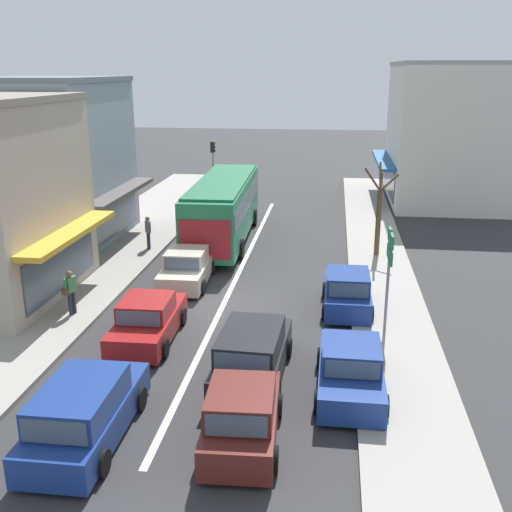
# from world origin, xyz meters

# --- Properties ---
(ground_plane) EXTENTS (140.00, 140.00, 0.00)m
(ground_plane) POSITION_xyz_m (0.00, 0.00, 0.00)
(ground_plane) COLOR #2D2D30
(lane_centre_line) EXTENTS (0.20, 28.00, 0.01)m
(lane_centre_line) POSITION_xyz_m (0.00, 4.00, 0.00)
(lane_centre_line) COLOR silver
(lane_centre_line) RESTS_ON ground
(sidewalk_left) EXTENTS (5.20, 44.00, 0.14)m
(sidewalk_left) POSITION_xyz_m (-6.80, 6.00, 0.07)
(sidewalk_left) COLOR gray
(sidewalk_left) RESTS_ON ground
(kerb_right) EXTENTS (2.80, 44.00, 0.12)m
(kerb_right) POSITION_xyz_m (6.20, 6.00, 0.06)
(kerb_right) COLOR gray
(kerb_right) RESTS_ON ground
(shopfront_mid_block) EXTENTS (7.50, 8.10, 8.23)m
(shopfront_mid_block) POSITION_xyz_m (-10.18, 7.46, 4.11)
(shopfront_mid_block) COLOR #84939E
(shopfront_mid_block) RESTS_ON ground
(building_right_far) EXTENTS (8.52, 10.04, 9.04)m
(building_right_far) POSITION_xyz_m (11.48, 20.48, 4.51)
(building_right_far) COLOR silver
(building_right_far) RESTS_ON ground
(city_bus) EXTENTS (2.98, 10.93, 3.23)m
(city_bus) POSITION_xyz_m (-1.57, 8.77, 1.88)
(city_bus) COLOR #237A4C
(city_bus) RESTS_ON ground
(sedan_behind_bus_mid) EXTENTS (1.98, 4.24, 1.47)m
(sedan_behind_bus_mid) POSITION_xyz_m (-1.90, -3.35, 0.66)
(sedan_behind_bus_mid) COLOR maroon
(sedan_behind_bus_mid) RESTS_ON ground
(wagon_queue_gap_filler) EXTENTS (1.96, 4.51, 1.58)m
(wagon_queue_gap_filler) POSITION_xyz_m (-1.69, -9.00, 0.75)
(wagon_queue_gap_filler) COLOR navy
(wagon_queue_gap_filler) RESTS_ON ground
(wagon_adjacent_lane_lead) EXTENTS (2.07, 4.57, 1.58)m
(wagon_adjacent_lane_lead) POSITION_xyz_m (1.85, -5.44, 0.75)
(wagon_adjacent_lane_lead) COLOR black
(wagon_adjacent_lane_lead) RESTS_ON ground
(sedan_adjacent_lane_trail) EXTENTS (2.00, 4.25, 1.47)m
(sedan_adjacent_lane_trail) POSITION_xyz_m (-1.92, 2.16, 0.66)
(sedan_adjacent_lane_trail) COLOR #B7B29E
(sedan_adjacent_lane_trail) RESTS_ON ground
(hatchback_queue_far_back) EXTENTS (1.96, 3.78, 1.54)m
(hatchback_queue_far_back) POSITION_xyz_m (2.04, -8.62, 0.71)
(hatchback_queue_far_back) COLOR #561E19
(hatchback_queue_far_back) RESTS_ON ground
(parked_sedan_kerb_front) EXTENTS (1.90, 4.20, 1.47)m
(parked_sedan_kerb_front) POSITION_xyz_m (4.65, -5.84, 0.66)
(parked_sedan_kerb_front) COLOR navy
(parked_sedan_kerb_front) RESTS_ON ground
(parked_hatchback_kerb_second) EXTENTS (1.85, 3.72, 1.54)m
(parked_hatchback_kerb_second) POSITION_xyz_m (4.64, 0.06, 0.71)
(parked_hatchback_kerb_second) COLOR navy
(parked_hatchback_kerb_second) RESTS_ON ground
(traffic_light_downstreet) EXTENTS (0.33, 0.24, 4.20)m
(traffic_light_downstreet) POSITION_xyz_m (-3.70, 16.73, 2.85)
(traffic_light_downstreet) COLOR gray
(traffic_light_downstreet) RESTS_ON ground
(directional_road_sign) EXTENTS (0.10, 1.40, 3.60)m
(directional_road_sign) POSITION_xyz_m (5.91, -1.65, 2.70)
(directional_road_sign) COLOR gray
(directional_road_sign) RESTS_ON ground
(street_tree_right) EXTENTS (1.60, 1.59, 4.42)m
(street_tree_right) POSITION_xyz_m (6.14, 6.90, 2.05)
(street_tree_right) COLOR brown
(street_tree_right) RESTS_ON ground
(pedestrian_with_handbag_near) EXTENTS (0.38, 0.66, 1.63)m
(pedestrian_with_handbag_near) POSITION_xyz_m (-5.16, -1.93, 1.07)
(pedestrian_with_handbag_near) COLOR #232838
(pedestrian_with_handbag_near) RESTS_ON sidewalk_left
(pedestrian_browsing_midblock) EXTENTS (0.36, 0.52, 1.63)m
(pedestrian_browsing_midblock) POSITION_xyz_m (-4.88, 6.37, 1.07)
(pedestrian_browsing_midblock) COLOR #232838
(pedestrian_browsing_midblock) RESTS_ON sidewalk_left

